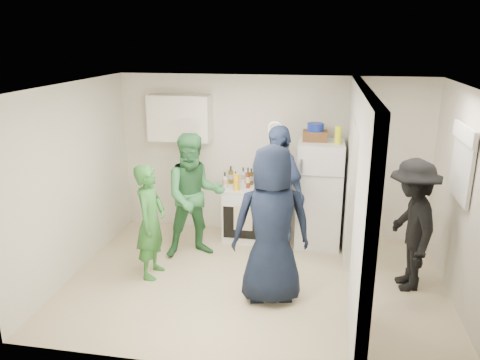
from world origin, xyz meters
name	(u,v)px	position (x,y,z in m)	size (l,w,h in m)	color
floor	(255,282)	(0.00, 0.00, 0.00)	(4.80, 4.80, 0.00)	#CBB48F
wall_back	(271,157)	(0.00, 1.70, 1.25)	(4.80, 4.80, 0.00)	silver
wall_front	(228,251)	(0.00, -1.70, 1.25)	(4.80, 4.80, 0.00)	silver
wall_left	(74,180)	(-2.40, 0.00, 1.25)	(3.40, 3.40, 0.00)	silver
wall_right	(466,202)	(2.40, 0.00, 1.25)	(3.40, 3.40, 0.00)	silver
ceiling	(257,87)	(0.00, 0.00, 2.50)	(4.80, 4.80, 0.00)	white
partition_pier_back	(352,171)	(1.20, 1.10, 1.25)	(0.12, 1.20, 2.50)	silver
partition_pier_front	(364,234)	(1.20, -1.10, 1.25)	(0.12, 1.20, 2.50)	silver
partition_header	(364,107)	(1.20, 0.00, 2.30)	(0.12, 1.00, 0.40)	silver
stove	(247,212)	(-0.33, 1.37, 0.42)	(0.71, 0.59, 0.85)	white
upper_cabinet	(180,118)	(-1.40, 1.52, 1.85)	(0.95, 0.34, 0.70)	silver
fridge	(319,194)	(0.76, 1.34, 0.80)	(0.66, 0.64, 1.59)	white
wicker_basket	(315,136)	(0.66, 1.39, 1.67)	(0.35, 0.25, 0.15)	brown
blue_bowl	(315,127)	(0.66, 1.39, 1.80)	(0.24, 0.24, 0.11)	#162998
yellow_cup_stack_top	(338,135)	(0.98, 1.24, 1.72)	(0.09, 0.09, 0.25)	#F6FE15
wall_clock	(275,129)	(0.05, 1.68, 1.70)	(0.22, 0.22, 0.03)	white
spice_shelf	(271,151)	(0.00, 1.65, 1.35)	(0.35, 0.08, 0.03)	olive
nook_window	(464,164)	(2.38, 0.20, 1.65)	(0.03, 0.70, 0.80)	black
nook_window_frame	(463,164)	(2.36, 0.20, 1.65)	(0.04, 0.76, 0.86)	white
nook_valance	(465,134)	(2.34, 0.20, 2.00)	(0.04, 0.82, 0.18)	white
yellow_cup_stack_stove	(236,182)	(-0.45, 1.15, 0.97)	(0.09, 0.09, 0.25)	yellow
red_cup	(259,187)	(-0.11, 1.17, 0.91)	(0.09, 0.09, 0.12)	red
person_green_left	(151,221)	(-1.36, -0.03, 0.76)	(0.55, 0.36, 1.52)	#2E722D
person_green_center	(195,196)	(-0.96, 0.66, 0.90)	(0.87, 0.68, 1.79)	#357942
person_denim	(278,191)	(0.19, 0.95, 0.95)	(1.11, 0.46, 1.89)	#3B5381
person_navy	(272,225)	(0.24, -0.34, 0.95)	(0.93, 0.60, 1.90)	black
person_nook	(411,225)	(1.89, 0.24, 0.83)	(1.08, 0.62, 1.67)	black
bottle_a	(231,175)	(-0.60, 1.48, 0.99)	(0.08, 0.08, 0.28)	brown
bottle_b	(236,179)	(-0.49, 1.31, 0.97)	(0.06, 0.06, 0.25)	#18492C
bottle_c	(243,175)	(-0.42, 1.54, 0.97)	(0.06, 0.06, 0.25)	silver
bottle_d	(248,178)	(-0.30, 1.31, 1.01)	(0.06, 0.06, 0.32)	maroon
bottle_e	(254,173)	(-0.25, 1.55, 1.01)	(0.06, 0.06, 0.32)	#A0A3B1
bottle_f	(259,178)	(-0.15, 1.41, 0.98)	(0.08, 0.08, 0.27)	#17412A
bottle_g	(264,176)	(-0.09, 1.51, 0.98)	(0.07, 0.07, 0.26)	brown
bottle_h	(225,180)	(-0.65, 1.24, 0.97)	(0.07, 0.07, 0.25)	silver
bottle_i	(251,177)	(-0.28, 1.47, 0.98)	(0.06, 0.06, 0.26)	#58490F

